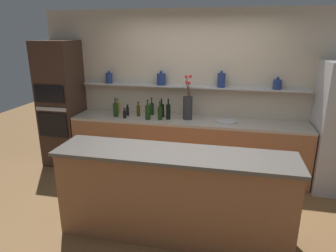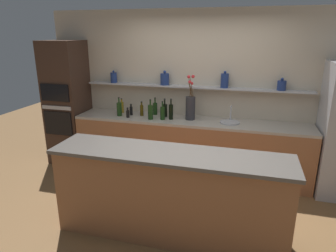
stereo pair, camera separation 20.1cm
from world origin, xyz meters
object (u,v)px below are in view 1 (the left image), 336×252
Objects in this scene: bottle_sauce_2 at (128,111)px; bottle_wine_8 at (168,111)px; bottle_wine_3 at (148,112)px; bottle_wine_7 at (152,109)px; bottle_wine_5 at (160,113)px; bottle_oil_1 at (138,110)px; sink_fixture at (227,120)px; flower_vase at (188,106)px; bottle_wine_9 at (116,110)px; bottle_wine_0 at (162,110)px; bottle_oil_6 at (118,108)px; oven_tower at (62,104)px; bottle_sauce_4 at (125,114)px.

bottle_sauce_2 is 0.71m from bottle_wine_8.
bottle_wine_3 is 0.29m from bottle_wine_7.
bottle_oil_1 is at bearing 161.58° from bottle_wine_5.
sink_fixture is at bearing -0.95° from bottle_oil_1.
bottle_oil_1 is 0.83× the size of bottle_wine_7.
flower_vase is at bearing 178.33° from sink_fixture.
bottle_wine_9 is (-0.75, 0.03, 0.00)m from bottle_wine_5.
bottle_wine_8 is (-0.30, -0.07, -0.08)m from flower_vase.
bottle_wine_7 is (-1.25, 0.15, 0.08)m from sink_fixture.
sink_fixture is 1.01× the size of bottle_wine_5.
flower_vase is 2.36× the size of sink_fixture.
bottle_wine_5 is 0.90× the size of bottle_wine_8.
bottle_wine_0 is 1.03× the size of bottle_wine_7.
bottle_wine_3 reaches higher than bottle_oil_6.
bottle_oil_6 is (-0.78, 0.05, -0.01)m from bottle_wine_0.
oven_tower is at bearing 175.47° from bottle_wine_3.
bottle_oil_6 is 0.75× the size of bottle_wine_8.
bottle_wine_8 is (0.33, -0.21, 0.02)m from bottle_wine_7.
bottle_wine_7 reaches higher than bottle_sauce_4.
oven_tower is at bearing 173.76° from bottle_sauce_4.
bottle_wine_0 is (1.75, 0.09, -0.03)m from oven_tower.
bottle_wine_3 reaches higher than bottle_sauce_4.
bottle_wine_3 is 0.19m from bottle_wine_5.
bottle_wine_5 is (1.77, -0.10, -0.03)m from oven_tower.
oven_tower reaches higher than flower_vase.
bottle_wine_8 is at bearing -1.22° from oven_tower.
flower_vase is 1.02m from bottle_sauce_4.
sink_fixture is 1.24m from bottle_wine_3.
bottle_sauce_4 is 0.53× the size of bottle_wine_9.
bottle_oil_1 is (-0.38, -0.05, -0.01)m from bottle_wine_0.
bottle_oil_1 is 0.37m from bottle_wine_9.
sink_fixture reaches higher than bottle_sauce_2.
sink_fixture is 1.26× the size of bottle_oil_1.
bottle_wine_8 is at bearing -166.67° from flower_vase.
oven_tower is 6.39× the size of bottle_wine_8.
bottle_wine_7 reaches higher than sink_fixture.
flower_vase reaches higher than bottle_wine_7.
sink_fixture is at bearing 0.25° from oven_tower.
bottle_sauce_4 is (-0.56, -0.22, -0.04)m from bottle_wine_0.
bottle_wine_3 is (0.21, -0.16, 0.02)m from bottle_oil_1.
bottle_wine_0 reaches higher than bottle_sauce_2.
bottle_wine_0 reaches higher than bottle_wine_5.
sink_fixture is 1.62m from bottle_sauce_2.
bottle_wine_7 reaches higher than bottle_sauce_2.
bottle_wine_0 is at bearing 137.21° from bottle_wine_8.
sink_fixture is at bearing 5.02° from bottle_sauce_4.
bottle_oil_1 is 0.75× the size of bottle_wine_3.
oven_tower is 1.75m from bottle_wine_0.
flower_vase is at bearing 13.33° from bottle_wine_8.
bottle_wine_3 reaches higher than bottle_wine_5.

